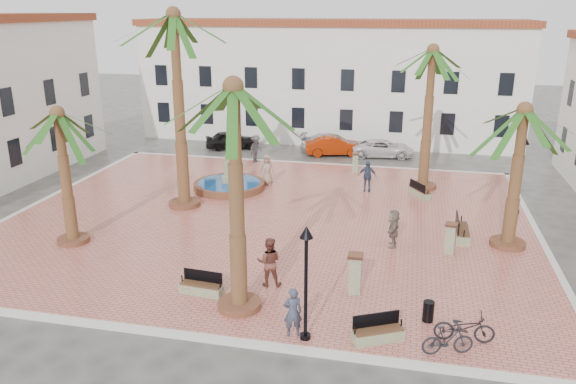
% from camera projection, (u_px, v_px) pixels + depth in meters
% --- Properties ---
extents(ground, '(120.00, 120.00, 0.00)m').
position_uv_depth(ground, '(269.00, 220.00, 28.62)').
color(ground, '#56544F').
rests_on(ground, ground).
extents(plaza, '(26.00, 22.00, 0.15)m').
position_uv_depth(plaza, '(269.00, 219.00, 28.60)').
color(plaza, '#D37060').
rests_on(plaza, ground).
extents(kerb_n, '(26.30, 0.30, 0.16)m').
position_uv_depth(kerb_n, '(309.00, 164.00, 38.80)').
color(kerb_n, silver).
rests_on(kerb_n, ground).
extents(kerb_s, '(26.30, 0.30, 0.16)m').
position_uv_depth(kerb_s, '(185.00, 336.00, 18.40)').
color(kerb_s, silver).
rests_on(kerb_s, ground).
extents(kerb_e, '(0.30, 22.30, 0.16)m').
position_uv_depth(kerb_e, '(541.00, 241.00, 25.91)').
color(kerb_e, silver).
rests_on(kerb_e, ground).
extents(kerb_w, '(0.30, 22.30, 0.16)m').
position_uv_depth(kerb_w, '(43.00, 201.00, 31.29)').
color(kerb_w, silver).
rests_on(kerb_w, ground).
extents(building_north, '(30.40, 7.40, 9.50)m').
position_uv_depth(building_north, '(329.00, 80.00, 45.69)').
color(building_north, white).
rests_on(building_north, ground).
extents(fountain, '(4.17, 4.17, 2.16)m').
position_uv_depth(fountain, '(229.00, 184.00, 33.08)').
color(fountain, brown).
rests_on(fountain, plaza).
extents(palm_nw, '(5.49, 5.49, 10.27)m').
position_uv_depth(palm_nw, '(175.00, 35.00, 27.58)').
color(palm_nw, brown).
rests_on(palm_nw, plaza).
extents(palm_sw, '(4.66, 4.66, 6.25)m').
position_uv_depth(palm_sw, '(59.00, 130.00, 24.02)').
color(palm_sw, brown).
rests_on(palm_sw, plaza).
extents(palm_s, '(5.06, 5.06, 8.16)m').
position_uv_depth(palm_s, '(234.00, 114.00, 17.85)').
color(palm_s, brown).
rests_on(palm_s, plaza).
extents(palm_e, '(5.03, 5.03, 6.48)m').
position_uv_depth(palm_e, '(522.00, 128.00, 23.56)').
color(palm_e, brown).
rests_on(palm_e, plaza).
extents(palm_ne, '(5.14, 5.14, 8.33)m').
position_uv_depth(palm_ne, '(432.00, 66.00, 31.17)').
color(palm_ne, brown).
rests_on(palm_ne, plaza).
extents(bench_s, '(1.68, 0.63, 0.87)m').
position_uv_depth(bench_s, '(201.00, 288.00, 20.90)').
color(bench_s, gray).
rests_on(bench_s, plaza).
extents(bench_se, '(1.74, 1.23, 0.89)m').
position_uv_depth(bench_se, '(378.00, 334.00, 17.93)').
color(bench_se, gray).
rests_on(bench_se, plaza).
extents(bench_e, '(0.63, 2.01, 1.06)m').
position_uv_depth(bench_e, '(461.00, 232.00, 25.91)').
color(bench_e, gray).
rests_on(bench_e, plaza).
extents(bench_ne, '(1.29, 1.66, 0.87)m').
position_uv_depth(bench_ne, '(420.00, 192.00, 31.74)').
color(bench_ne, gray).
rests_on(bench_ne, plaza).
extents(lamppost_s, '(0.42, 0.42, 3.90)m').
position_uv_depth(lamppost_s, '(306.00, 264.00, 17.30)').
color(lamppost_s, black).
rests_on(lamppost_s, plaza).
extents(lamppost_e, '(0.44, 0.44, 4.08)m').
position_uv_depth(lamppost_e, '(522.00, 162.00, 28.41)').
color(lamppost_e, black).
rests_on(lamppost_e, plaza).
extents(bollard_se, '(0.58, 0.58, 1.57)m').
position_uv_depth(bollard_se, '(355.00, 273.00, 20.81)').
color(bollard_se, gray).
rests_on(bollard_se, plaza).
extents(bollard_n, '(0.46, 0.46, 1.23)m').
position_uv_depth(bollard_n, '(355.00, 162.00, 36.43)').
color(bollard_n, gray).
rests_on(bollard_n, plaza).
extents(bollard_e, '(0.58, 0.58, 1.40)m').
position_uv_depth(bollard_e, '(450.00, 238.00, 24.20)').
color(bollard_e, gray).
rests_on(bollard_e, plaza).
extents(litter_bin, '(0.38, 0.38, 0.73)m').
position_uv_depth(litter_bin, '(428.00, 311.00, 19.02)').
color(litter_bin, black).
rests_on(litter_bin, plaza).
extents(cyclist_a, '(0.73, 0.61, 1.70)m').
position_uv_depth(cyclist_a, '(293.00, 312.00, 18.04)').
color(cyclist_a, '#3A3F53').
rests_on(cyclist_a, plaza).
extents(bicycle_a, '(1.93, 0.77, 1.00)m').
position_uv_depth(bicycle_a, '(464.00, 327.00, 17.83)').
color(bicycle_a, black).
rests_on(bicycle_a, plaza).
extents(cyclist_b, '(1.05, 0.87, 1.95)m').
position_uv_depth(cyclist_b, '(269.00, 262.00, 21.33)').
color(cyclist_b, brown).
rests_on(cyclist_b, plaza).
extents(bicycle_b, '(1.69, 0.92, 0.98)m').
position_uv_depth(bicycle_b, '(448.00, 340.00, 17.15)').
color(bicycle_b, black).
rests_on(bicycle_b, plaza).
extents(pedestrian_fountain_a, '(0.93, 0.64, 1.84)m').
position_uv_depth(pedestrian_fountain_a, '(267.00, 170.00, 33.72)').
color(pedestrian_fountain_a, '#A07E68').
rests_on(pedestrian_fountain_a, plaza).
extents(pedestrian_fountain_b, '(1.07, 0.49, 1.80)m').
position_uv_depth(pedestrian_fountain_b, '(367.00, 176.00, 32.51)').
color(pedestrian_fountain_b, '#364460').
rests_on(pedestrian_fountain_b, plaza).
extents(pedestrian_north, '(1.11, 1.40, 1.89)m').
position_uv_depth(pedestrian_north, '(256.00, 149.00, 38.67)').
color(pedestrian_north, '#48484D').
rests_on(pedestrian_north, plaza).
extents(pedestrian_east, '(0.54, 1.60, 1.72)m').
position_uv_depth(pedestrian_east, '(393.00, 228.00, 24.91)').
color(pedestrian_east, slate).
rests_on(pedestrian_east, plaza).
extents(car_black, '(4.40, 3.08, 1.39)m').
position_uv_depth(car_black, '(232.00, 140.00, 43.09)').
color(car_black, black).
rests_on(car_black, ground).
extents(car_red, '(4.55, 2.56, 1.42)m').
position_uv_depth(car_red, '(335.00, 146.00, 41.17)').
color(car_red, '#9B2505').
rests_on(car_red, ground).
extents(car_silver, '(4.91, 2.10, 1.41)m').
position_uv_depth(car_silver, '(333.00, 144.00, 41.75)').
color(car_silver, silver).
rests_on(car_silver, ground).
extents(car_white, '(4.69, 2.58, 1.24)m').
position_uv_depth(car_white, '(383.00, 148.00, 40.77)').
color(car_white, silver).
rests_on(car_white, ground).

